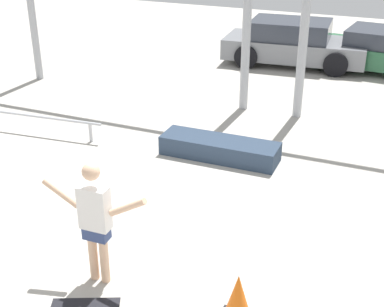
# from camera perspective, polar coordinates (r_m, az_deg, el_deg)

# --- Properties ---
(ground_plane) EXTENTS (36.00, 36.00, 0.00)m
(ground_plane) POSITION_cam_1_polar(r_m,az_deg,el_deg) (8.00, -3.00, -9.29)
(ground_plane) COLOR #B2ADA3
(skateboarder) EXTENTS (1.46, 0.22, 1.72)m
(skateboarder) POSITION_cam_1_polar(r_m,az_deg,el_deg) (6.83, -10.29, -6.69)
(skateboarder) COLOR #DBAD89
(skateboarder) RESTS_ON ground_plane
(skateboard) EXTENTS (0.85, 0.54, 0.08)m
(skateboard) POSITION_cam_1_polar(r_m,az_deg,el_deg) (6.94, -11.27, -15.51)
(skateboard) COLOR black
(skateboard) RESTS_ON ground_plane
(grind_box) EXTENTS (2.30, 0.71, 0.38)m
(grind_box) POSITION_cam_1_polar(r_m,az_deg,el_deg) (10.36, 2.96, 0.54)
(grind_box) COLOR #28384C
(grind_box) RESTS_ON ground_plane
(grind_rail) EXTENTS (2.81, 0.32, 0.44)m
(grind_rail) POSITION_cam_1_polar(r_m,az_deg,el_deg) (11.73, -15.82, 3.51)
(grind_rail) COLOR #B7BABF
(grind_rail) RESTS_ON ground_plane
(parked_car_grey) EXTENTS (4.28, 2.17, 1.32)m
(parked_car_grey) POSITION_cam_1_polar(r_m,az_deg,el_deg) (16.61, 10.78, 11.48)
(parked_car_grey) COLOR slate
(parked_car_grey) RESTS_ON ground_plane
(traffic_cone) EXTENTS (0.48, 0.48, 0.73)m
(traffic_cone) POSITION_cam_1_polar(r_m,az_deg,el_deg) (6.44, 4.90, -15.42)
(traffic_cone) COLOR black
(traffic_cone) RESTS_ON ground_plane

